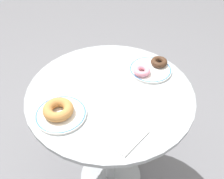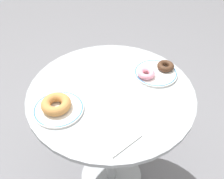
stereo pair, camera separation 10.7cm
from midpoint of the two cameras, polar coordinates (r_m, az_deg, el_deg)
name	(u,v)px [view 1 (the left image)]	position (r m, az deg, el deg)	size (l,w,h in m)	color
ground_plane	(111,178)	(1.69, -2.20, -18.76)	(7.00, 7.00, 0.02)	slate
cafe_table	(110,123)	(1.27, -2.80, -7.51)	(0.72, 0.72, 0.71)	#999EA3
plate_left	(61,114)	(1.04, -13.96, -5.37)	(0.20, 0.20, 0.01)	white
plate_right	(150,69)	(1.22, 5.88, 4.25)	(0.20, 0.20, 0.01)	white
donut_old_fashioned	(58,109)	(1.03, -14.57, -4.36)	(0.12, 0.12, 0.04)	#BC7F42
donut_chocolate	(159,62)	(1.24, 7.79, 5.86)	(0.08, 0.08, 0.03)	#422819
donut_pink_frosted	(142,71)	(1.18, 3.96, 3.98)	(0.08, 0.08, 0.03)	pink
paper_napkin	(126,136)	(0.95, -0.22, -10.23)	(0.14, 0.10, 0.01)	white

